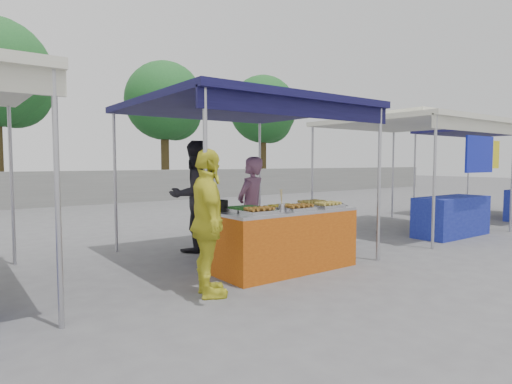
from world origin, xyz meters
TOP-DOWN VIEW (x-y plane):
  - ground_plane at (0.00, 0.00)m, footprint 80.00×80.00m
  - back_wall at (0.00, 11.00)m, footprint 40.00×0.25m
  - main_canopy at (0.00, 0.97)m, footprint 3.20×3.20m
  - neighbor_stall_right at (4.50, 0.57)m, footprint 3.20×3.20m
  - neighbor_stall_far at (8.50, 0.57)m, footprint 3.20×3.20m
  - tree_2 at (4.43, 13.27)m, footprint 3.52×3.46m
  - tree_3 at (9.93, 13.27)m, footprint 3.54×3.48m
  - vendor_table at (0.00, -0.10)m, footprint 2.00×0.80m
  - food_tray_fl at (-0.63, -0.33)m, footprint 0.42×0.30m
  - food_tray_fm at (0.00, -0.34)m, footprint 0.42×0.30m
  - food_tray_fr at (0.57, -0.34)m, footprint 0.42×0.30m
  - food_tray_bl at (-0.64, -0.01)m, footprint 0.42×0.30m
  - food_tray_bm at (-0.03, -0.04)m, footprint 0.42×0.30m
  - food_tray_br at (0.58, -0.01)m, footprint 0.42×0.30m
  - cooking_pot at (-0.87, 0.27)m, footprint 0.25×0.25m
  - skewer_cup at (-0.25, -0.31)m, footprint 0.09×0.09m
  - wok_burner at (1.16, 0.10)m, footprint 0.52×0.52m
  - crate_left at (-0.43, 0.58)m, footprint 0.56×0.39m
  - crate_right at (0.23, 0.66)m, footprint 0.46×0.32m
  - crate_stacked at (0.23, 0.66)m, footprint 0.44×0.31m
  - vendor_woman at (0.05, 0.80)m, footprint 0.68×0.57m
  - helper_man at (-0.41, 1.77)m, footprint 0.93×0.74m
  - customer_person at (-1.46, -0.48)m, footprint 0.71×1.05m

SIDE VIEW (x-z plane):
  - ground_plane at x=0.00m, z-range 0.00..0.00m
  - crate_right at x=0.23m, z-range 0.00..0.28m
  - crate_left at x=-0.43m, z-range 0.00..0.33m
  - crate_stacked at x=0.23m, z-range 0.28..0.54m
  - vendor_table at x=0.00m, z-range 0.00..0.85m
  - wok_burner at x=1.16m, z-range 0.08..0.95m
  - back_wall at x=0.00m, z-range 0.00..1.20m
  - vendor_woman at x=0.05m, z-range 0.00..1.58m
  - customer_person at x=-1.46m, z-range 0.00..1.65m
  - food_tray_fl at x=-0.63m, z-range 0.85..0.92m
  - food_tray_fm at x=0.00m, z-range 0.85..0.92m
  - food_tray_fr at x=0.57m, z-range 0.85..0.92m
  - food_tray_bl at x=-0.64m, z-range 0.85..0.92m
  - food_tray_bm at x=-0.03m, z-range 0.85..0.92m
  - food_tray_br at x=0.58m, z-range 0.85..0.92m
  - skewer_cup at x=-0.25m, z-range 0.85..0.96m
  - cooking_pot at x=-0.87m, z-range 0.85..1.00m
  - helper_man at x=-0.41m, z-range 0.00..1.86m
  - neighbor_stall_right at x=4.50m, z-range 0.32..2.89m
  - neighbor_stall_far at x=8.50m, z-range 0.32..2.89m
  - main_canopy at x=0.00m, z-range 1.08..3.65m
  - tree_2 at x=4.43m, z-range 1.09..7.03m
  - tree_3 at x=9.93m, z-range 1.10..7.08m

